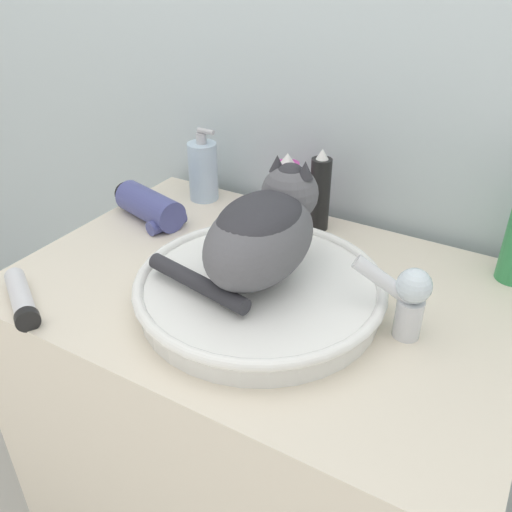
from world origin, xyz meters
TOP-DOWN VIEW (x-y plane):
  - wall_back at (0.00, 0.69)m, footprint 8.00×0.05m
  - vanity_counter at (0.00, 0.32)m, footprint 0.93×0.64m
  - sink_basin at (0.02, 0.26)m, footprint 0.44×0.44m
  - cat at (0.02, 0.27)m, footprint 0.26×0.27m
  - faucet at (0.26, 0.30)m, footprint 0.13×0.06m
  - hairspray_can_black at (-0.01, 0.57)m, footprint 0.04×0.04m
  - soap_pump_bottle at (-0.31, 0.57)m, footprint 0.07×0.07m
  - spray_bottle_trigger at (-0.09, 0.57)m, footprint 0.05×0.05m
  - cream_tube at (-0.33, 0.04)m, footprint 0.15×0.11m
  - hair_dryer at (-0.35, 0.41)m, footprint 0.20×0.12m

SIDE VIEW (x-z plane):
  - vanity_counter at x=0.00m, z-range 0.00..0.88m
  - cream_tube at x=-0.33m, z-range 0.88..0.92m
  - sink_basin at x=0.02m, z-range 0.88..0.94m
  - hair_dryer at x=-0.35m, z-range 0.88..0.95m
  - spray_bottle_trigger at x=-0.09m, z-range 0.87..1.03m
  - soap_pump_bottle at x=-0.31m, z-range 0.86..1.04m
  - faucet at x=0.26m, z-range 0.89..1.02m
  - hairspray_can_black at x=-0.01m, z-range 0.87..1.05m
  - cat at x=0.02m, z-range 0.93..1.11m
  - wall_back at x=0.00m, z-range 0.00..2.40m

